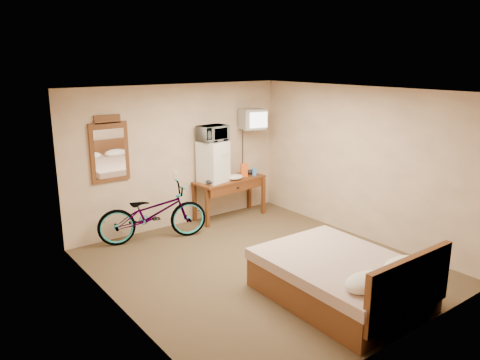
{
  "coord_description": "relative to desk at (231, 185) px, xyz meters",
  "views": [
    {
      "loc": [
        -4.01,
        -4.79,
        2.92
      ],
      "look_at": [
        0.07,
        0.61,
        1.15
      ],
      "focal_mm": 35.0,
      "sensor_mm": 36.0,
      "label": 1
    }
  ],
  "objects": [
    {
      "name": "mini_fridge",
      "position": [
        -0.35,
        0.06,
        0.49
      ],
      "size": [
        0.54,
        0.53,
        0.74
      ],
      "color": "white",
      "rests_on": "desk"
    },
    {
      "name": "bicycle",
      "position": [
        -1.69,
        -0.15,
        -0.16
      ],
      "size": [
        1.88,
        1.09,
        0.94
      ],
      "primitive_type": "imported",
      "rotation": [
        0.0,
        0.0,
        1.29
      ],
      "color": "black",
      "rests_on": "floor"
    },
    {
      "name": "snack_bag",
      "position": [
        0.31,
        0.0,
        0.24
      ],
      "size": [
        0.14,
        0.11,
        0.25
      ],
      "primitive_type": "cube",
      "rotation": [
        0.0,
        0.0,
        -0.38
      ],
      "color": "#FB5D16",
      "rests_on": "desk"
    },
    {
      "name": "wall_mirror",
      "position": [
        -2.18,
        0.27,
        0.88
      ],
      "size": [
        0.63,
        0.04,
        1.07
      ],
      "color": "brown",
      "rests_on": "room"
    },
    {
      "name": "room",
      "position": [
        -0.91,
        -2.0,
        0.62
      ],
      "size": [
        4.6,
        4.64,
        2.5
      ],
      "color": "#433221",
      "rests_on": "ground"
    },
    {
      "name": "cloth_cream",
      "position": [
        0.04,
        -0.08,
        0.17
      ],
      "size": [
        0.32,
        0.25,
        0.1
      ],
      "primitive_type": "ellipsoid",
      "color": "silver",
      "rests_on": "desk"
    },
    {
      "name": "cloth_dark_b",
      "position": [
        0.54,
        0.11,
        0.16
      ],
      "size": [
        0.18,
        0.15,
        0.08
      ],
      "primitive_type": "ellipsoid",
      "color": "black",
      "rests_on": "desk"
    },
    {
      "name": "cloth_dark_a",
      "position": [
        -0.47,
        -0.08,
        0.16
      ],
      "size": [
        0.25,
        0.19,
        0.09
      ],
      "primitive_type": "ellipsoid",
      "color": "black",
      "rests_on": "desk"
    },
    {
      "name": "blue_cup",
      "position": [
        0.53,
        -0.04,
        0.19
      ],
      "size": [
        0.08,
        0.08,
        0.14
      ],
      "primitive_type": "cylinder",
      "color": "#468BF1",
      "rests_on": "desk"
    },
    {
      "name": "bed",
      "position": [
        -0.73,
        -3.38,
        -0.34
      ],
      "size": [
        1.52,
        2.0,
        0.9
      ],
      "color": "brown",
      "rests_on": "floor"
    },
    {
      "name": "desk",
      "position": [
        0.0,
        0.0,
        0.0
      ],
      "size": [
        1.42,
        0.64,
        0.75
      ],
      "color": "brown",
      "rests_on": "floor"
    },
    {
      "name": "crt_television",
      "position": [
        0.52,
        0.02,
        1.19
      ],
      "size": [
        0.5,
        0.6,
        0.38
      ],
      "color": "black",
      "rests_on": "room"
    },
    {
      "name": "microwave",
      "position": [
        -0.35,
        0.06,
        1.0
      ],
      "size": [
        0.54,
        0.39,
        0.28
      ],
      "primitive_type": "imported",
      "rotation": [
        0.0,
        0.0,
        0.08
      ],
      "color": "white",
      "rests_on": "mini_fridge"
    }
  ]
}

